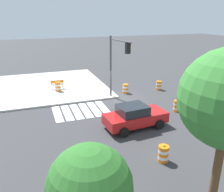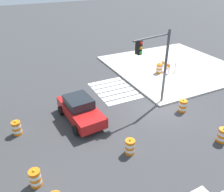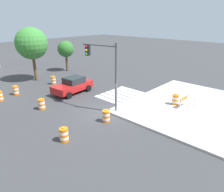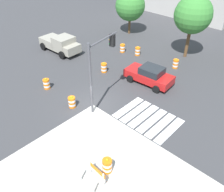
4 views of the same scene
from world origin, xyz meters
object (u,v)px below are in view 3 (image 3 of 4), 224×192
(traffic_barrel_crosswalk_end, at_px, (0,96))
(construction_barricade, at_px, (185,101))
(traffic_barrel_on_sidewalk, at_px, (175,100))
(traffic_barrel_median_far, at_px, (42,104))
(traffic_light_pole, at_px, (104,64))
(street_tree_streetside_far, at_px, (66,49))
(traffic_barrel_lane_center, at_px, (53,80))
(sports_car, at_px, (73,85))
(street_tree_streetside_mid, at_px, (31,44))
(traffic_barrel_far_curb, at_px, (64,135))
(traffic_barrel_near_corner, at_px, (106,116))
(traffic_barrel_median_near, at_px, (16,90))

(traffic_barrel_crosswalk_end, relative_size, construction_barricade, 0.78)
(traffic_barrel_crosswalk_end, distance_m, traffic_barrel_on_sidewalk, 16.19)
(traffic_barrel_crosswalk_end, relative_size, traffic_barrel_median_far, 1.00)
(traffic_barrel_on_sidewalk, height_order, construction_barricade, traffic_barrel_on_sidewalk)
(traffic_light_pole, relative_size, street_tree_streetside_far, 1.27)
(traffic_barrel_crosswalk_end, distance_m, traffic_barrel_lane_center, 6.36)
(sports_car, distance_m, traffic_barrel_crosswalk_end, 6.89)
(sports_car, xyz_separation_m, street_tree_streetside_far, (5.26, 8.29, 2.32))
(traffic_barrel_median_far, bearing_deg, traffic_barrel_lane_center, 49.77)
(traffic_barrel_crosswalk_end, relative_size, traffic_barrel_on_sidewalk, 1.00)
(traffic_barrel_lane_center, relative_size, traffic_light_pole, 0.19)
(traffic_barrel_on_sidewalk, bearing_deg, street_tree_streetside_mid, 104.41)
(sports_car, relative_size, construction_barricade, 3.41)
(street_tree_streetside_mid, bearing_deg, traffic_light_pole, -92.06)
(sports_car, xyz_separation_m, traffic_barrel_crosswalk_end, (-6.05, 3.28, -0.36))
(traffic_barrel_far_curb, bearing_deg, traffic_light_pole, 16.35)
(traffic_barrel_on_sidewalk, bearing_deg, traffic_light_pole, 138.68)
(traffic_barrel_lane_center, xyz_separation_m, street_tree_streetside_mid, (-0.56, 3.01, 4.04))
(traffic_barrel_crosswalk_end, relative_size, traffic_light_pole, 0.19)
(traffic_barrel_far_curb, xyz_separation_m, traffic_barrel_lane_center, (6.21, 10.96, 0.00))
(construction_barricade, bearing_deg, street_tree_streetside_mid, 103.57)
(traffic_barrel_crosswalk_end, xyz_separation_m, traffic_barrel_on_sidewalk, (10.01, -12.73, 0.15))
(traffic_barrel_median_far, distance_m, street_tree_streetside_mid, 10.25)
(traffic_barrel_near_corner, bearing_deg, traffic_barrel_on_sidewalk, -21.58)
(traffic_barrel_far_curb, xyz_separation_m, street_tree_streetside_mid, (5.65, 13.97, 4.04))
(traffic_barrel_median_near, distance_m, traffic_light_pole, 10.39)
(traffic_barrel_near_corner, distance_m, traffic_barrel_crosswalk_end, 10.93)
(traffic_barrel_crosswalk_end, xyz_separation_m, traffic_light_pole, (5.30, -8.59, 3.46))
(traffic_barrel_on_sidewalk, distance_m, street_tree_streetside_mid, 17.56)
(traffic_barrel_far_curb, xyz_separation_m, traffic_light_pole, (5.20, 1.53, 3.46))
(street_tree_streetside_mid, bearing_deg, traffic_barrel_lane_center, -79.45)
(street_tree_streetside_far, bearing_deg, sports_car, -122.39)
(street_tree_streetside_far, bearing_deg, traffic_barrel_far_curb, -126.54)
(sports_car, bearing_deg, street_tree_streetside_mid, 92.45)
(street_tree_streetside_far, bearing_deg, traffic_light_pole, -113.84)
(construction_barricade, xyz_separation_m, street_tree_streetside_mid, (-4.22, 17.50, 3.77))
(construction_barricade, bearing_deg, traffic_barrel_median_far, 132.66)
(traffic_barrel_median_far, height_order, traffic_light_pole, traffic_light_pole)
(traffic_barrel_near_corner, distance_m, street_tree_streetside_far, 17.25)
(traffic_barrel_median_far, relative_size, traffic_light_pole, 0.19)
(traffic_barrel_median_near, relative_size, traffic_barrel_lane_center, 1.00)
(traffic_barrel_crosswalk_end, distance_m, construction_barricade, 16.91)
(traffic_barrel_median_far, distance_m, street_tree_streetside_far, 13.91)
(traffic_barrel_on_sidewalk, bearing_deg, street_tree_streetside_far, 85.79)
(traffic_barrel_near_corner, xyz_separation_m, street_tree_streetside_mid, (1.98, 14.11, 4.04))
(sports_car, distance_m, traffic_light_pole, 6.19)
(sports_car, height_order, traffic_barrel_lane_center, sports_car)
(street_tree_streetside_mid, bearing_deg, traffic_barrel_median_near, -140.37)
(traffic_barrel_median_near, bearing_deg, construction_barricade, -59.89)
(traffic_barrel_lane_center, distance_m, street_tree_streetside_mid, 5.07)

